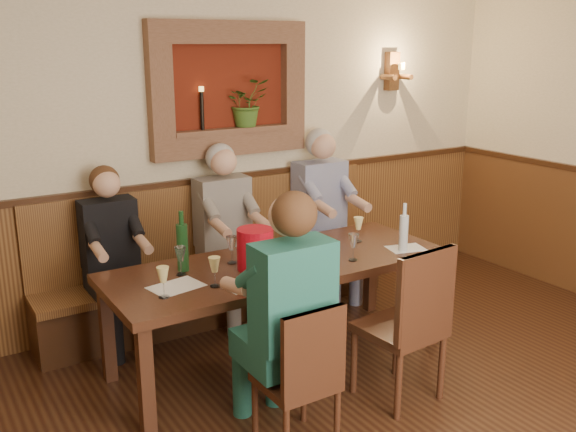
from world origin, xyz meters
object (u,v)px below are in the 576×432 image
object	(u,v)px
wine_bottle_green_a	(299,233)
chair_near_right	(400,354)
person_bench_mid	(229,249)
person_chair_front	(284,337)
person_bench_right	(325,229)
chair_near_left	(297,405)
person_bench_left	(115,275)
dining_table	(280,272)
bench	(221,278)
water_bottle	(404,232)
wine_bottle_green_b	(182,246)
spittoon_bucket	(255,249)

from	to	relation	value
wine_bottle_green_a	chair_near_right	bearing A→B (deg)	-72.26
person_bench_mid	person_chair_front	size ratio (longest dim) A/B	0.98
person_bench_right	chair_near_left	bearing A→B (deg)	-128.95
chair_near_left	person_bench_right	xyz separation A→B (m)	(1.42, 1.75, 0.37)
person_bench_left	dining_table	bearing A→B (deg)	-42.94
person_bench_left	person_bench_mid	xyz separation A→B (m)	(0.93, -0.00, 0.04)
dining_table	chair_near_left	distance (m)	1.10
bench	person_bench_mid	world-z (taller)	person_bench_mid
dining_table	person_bench_right	size ratio (longest dim) A/B	1.60
person_bench_left	person_chair_front	distance (m)	1.68
dining_table	wine_bottle_green_a	distance (m)	0.30
chair_near_right	person_chair_front	distance (m)	0.90
person_bench_left	person_bench_right	size ratio (longest dim) A/B	0.91
person_bench_mid	person_bench_right	bearing A→B (deg)	-0.09
bench	person_bench_right	xyz separation A→B (m)	(0.98, -0.11, 0.30)
water_bottle	person_bench_right	bearing A→B (deg)	84.88
person_chair_front	bench	bearing A→B (deg)	75.58
chair_near_left	wine_bottle_green_a	distance (m)	1.26
chair_near_right	person_bench_left	world-z (taller)	person_bench_left
person_chair_front	wine_bottle_green_b	size ratio (longest dim) A/B	3.62
dining_table	water_bottle	bearing A→B (deg)	-17.68
person_bench_left	water_bottle	distance (m)	2.13
person_bench_left	spittoon_bucket	xyz separation A→B (m)	(0.69, -0.88, 0.33)
dining_table	chair_near_left	size ratio (longest dim) A/B	2.72
bench	chair_near_left	distance (m)	1.91
chair_near_right	person_bench_right	bearing A→B (deg)	65.92
chair_near_right	wine_bottle_green_a	xyz separation A→B (m)	(-0.25, 0.80, 0.64)
person_bench_right	wine_bottle_green_b	distance (m)	1.76
dining_table	water_bottle	xyz separation A→B (m)	(0.88, -0.28, 0.22)
person_bench_right	wine_bottle_green_a	world-z (taller)	person_bench_right
wine_bottle_green_a	wine_bottle_green_b	distance (m)	0.81
person_chair_front	wine_bottle_green_b	bearing A→B (deg)	101.30
water_bottle	person_bench_left	bearing A→B (deg)	147.82
bench	water_bottle	distance (m)	1.61
bench	spittoon_bucket	bearing A→B (deg)	-102.16
chair_near_right	person_chair_front	size ratio (longest dim) A/B	0.70
spittoon_bucket	person_bench_right	bearing A→B (deg)	36.32
person_bench_right	person_bench_mid	bearing A→B (deg)	179.91
dining_table	person_chair_front	world-z (taller)	person_chair_front
dining_table	wine_bottle_green_b	bearing A→B (deg)	163.72
person_bench_left	spittoon_bucket	distance (m)	1.16
spittoon_bucket	person_bench_left	bearing A→B (deg)	128.25
bench	person_bench_mid	distance (m)	0.29
dining_table	wine_bottle_green_b	world-z (taller)	wine_bottle_green_b
chair_near_left	water_bottle	xyz separation A→B (m)	(1.32, 0.64, 0.64)
dining_table	person_chair_front	bearing A→B (deg)	-119.67
chair_near_left	wine_bottle_green_a	xyz separation A→B (m)	(0.58, 0.89, 0.69)
bench	wine_bottle_green_a	bearing A→B (deg)	-81.71
person_chair_front	wine_bottle_green_b	xyz separation A→B (m)	(-0.19, 0.96, 0.31)
chair_near_right	water_bottle	xyz separation A→B (m)	(0.48, 0.55, 0.59)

